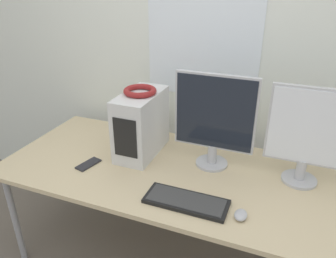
% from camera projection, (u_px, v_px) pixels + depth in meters
% --- Properties ---
extents(wall_back, '(8.00, 0.07, 2.70)m').
position_uv_depth(wall_back, '(214.00, 44.00, 2.14)').
color(wall_back, silver).
rests_on(wall_back, ground_plane).
extents(desk, '(2.18, 0.91, 0.72)m').
position_uv_depth(desk, '(182.00, 177.00, 1.94)').
color(desk, '#D1BA8E').
rests_on(desk, ground_plane).
extents(pc_tower, '(0.21, 0.42, 0.40)m').
position_uv_depth(pc_tower, '(141.00, 124.00, 2.05)').
color(pc_tower, silver).
rests_on(pc_tower, desk).
extents(headphones, '(0.20, 0.20, 0.03)m').
position_uv_depth(headphones, '(140.00, 91.00, 1.96)').
color(headphones, maroon).
rests_on(headphones, pc_tower).
extents(monitor_main, '(0.47, 0.19, 0.57)m').
position_uv_depth(monitor_main, '(214.00, 119.00, 1.87)').
color(monitor_main, '#B7B7BC').
rests_on(monitor_main, desk).
extents(monitor_right_near, '(0.42, 0.19, 0.55)m').
position_uv_depth(monitor_right_near, '(308.00, 134.00, 1.71)').
color(monitor_right_near, '#B7B7BC').
rests_on(monitor_right_near, desk).
extents(keyboard, '(0.42, 0.17, 0.02)m').
position_uv_depth(keyboard, '(186.00, 201.00, 1.66)').
color(keyboard, black).
rests_on(keyboard, desk).
extents(mouse, '(0.06, 0.09, 0.03)m').
position_uv_depth(mouse, '(241.00, 215.00, 1.56)').
color(mouse, '#B2B2B7').
rests_on(mouse, desk).
extents(cell_phone, '(0.10, 0.17, 0.01)m').
position_uv_depth(cell_phone, '(88.00, 164.00, 1.99)').
color(cell_phone, '#232328').
rests_on(cell_phone, desk).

